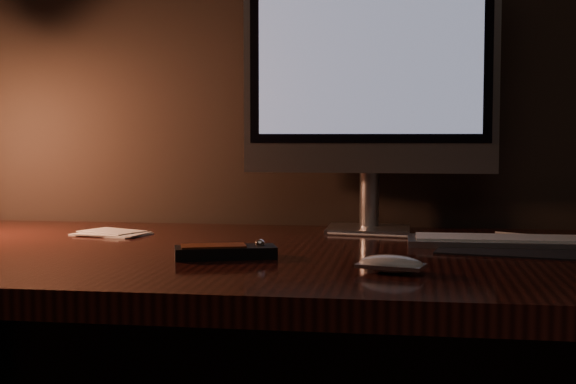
# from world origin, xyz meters

# --- Properties ---
(desk) EXTENTS (1.60, 0.75, 0.75)m
(desk) POSITION_xyz_m (0.00, 1.93, 0.62)
(desk) COLOR #38120C
(desk) RESTS_ON ground
(monitor) EXTENTS (0.50, 0.14, 0.52)m
(monitor) POSITION_xyz_m (0.08, 2.15, 1.06)
(monitor) COLOR silver
(monitor) RESTS_ON desk
(keyboard) EXTENTS (0.41, 0.12, 0.02)m
(keyboard) POSITION_xyz_m (0.37, 1.98, 0.76)
(keyboard) COLOR silver
(keyboard) RESTS_ON desk
(mousepad) EXTENTS (0.27, 0.23, 0.00)m
(mousepad) POSITION_xyz_m (0.34, 1.92, 0.75)
(mousepad) COLOR black
(mousepad) RESTS_ON desk
(mouse) EXTENTS (0.10, 0.07, 0.02)m
(mouse) POSITION_xyz_m (0.14, 1.67, 0.76)
(mouse) COLOR white
(mouse) RESTS_ON desk
(media_remote) EXTENTS (0.16, 0.10, 0.03)m
(media_remote) POSITION_xyz_m (-0.12, 1.76, 0.76)
(media_remote) COLOR black
(media_remote) RESTS_ON desk
(papers) EXTENTS (0.15, 0.13, 0.01)m
(papers) POSITION_xyz_m (-0.40, 2.02, 0.75)
(papers) COLOR white
(papers) RESTS_ON desk
(cable) EXTENTS (0.52, 0.22, 0.00)m
(cable) POSITION_xyz_m (0.30, 2.05, 0.75)
(cable) COLOR white
(cable) RESTS_ON desk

